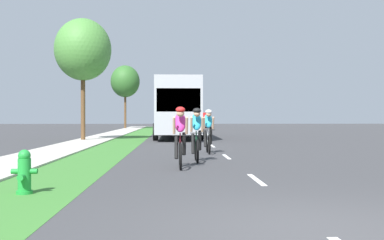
{
  "coord_description": "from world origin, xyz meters",
  "views": [
    {
      "loc": [
        -1.73,
        -5.35,
        1.33
      ],
      "look_at": [
        -0.67,
        22.13,
        1.13
      ],
      "focal_mm": 43.7,
      "sensor_mm": 36.0,
      "label": 1
    }
  ],
  "objects_px": {
    "bus_silver": "(178,106)",
    "street_tree_far": "(125,81)",
    "fire_hydrant_green": "(24,172)",
    "suv_red": "(201,120)",
    "sedan_white": "(180,122)",
    "street_tree_near": "(83,50)",
    "cyclist_lead": "(180,137)",
    "cyclist_distant": "(208,131)",
    "cyclist_trailing": "(197,134)"
  },
  "relations": [
    {
      "from": "cyclist_distant",
      "to": "street_tree_near",
      "type": "bearing_deg",
      "value": 124.39
    },
    {
      "from": "street_tree_far",
      "to": "cyclist_trailing",
      "type": "bearing_deg",
      "value": -80.95
    },
    {
      "from": "cyclist_lead",
      "to": "street_tree_near",
      "type": "xyz_separation_m",
      "value": [
        -5.18,
        13.92,
        4.19
      ]
    },
    {
      "from": "fire_hydrant_green",
      "to": "street_tree_far",
      "type": "height_order",
      "value": "street_tree_far"
    },
    {
      "from": "bus_silver",
      "to": "street_tree_near",
      "type": "distance_m",
      "value": 7.09
    },
    {
      "from": "fire_hydrant_green",
      "to": "suv_red",
      "type": "xyz_separation_m",
      "value": [
        5.8,
        48.11,
        0.58
      ]
    },
    {
      "from": "fire_hydrant_green",
      "to": "street_tree_near",
      "type": "relative_size",
      "value": 0.11
    },
    {
      "from": "cyclist_distant",
      "to": "street_tree_far",
      "type": "distance_m",
      "value": 35.73
    },
    {
      "from": "cyclist_lead",
      "to": "cyclist_distant",
      "type": "xyz_separation_m",
      "value": [
        1.07,
        4.78,
        0.0
      ]
    },
    {
      "from": "fire_hydrant_green",
      "to": "street_tree_far",
      "type": "distance_m",
      "value": 43.93
    },
    {
      "from": "street_tree_near",
      "to": "cyclist_trailing",
      "type": "bearing_deg",
      "value": -65.05
    },
    {
      "from": "fire_hydrant_green",
      "to": "street_tree_near",
      "type": "height_order",
      "value": "street_tree_near"
    },
    {
      "from": "fire_hydrant_green",
      "to": "cyclist_trailing",
      "type": "xyz_separation_m",
      "value": [
        3.23,
        5.65,
        0.44
      ]
    },
    {
      "from": "cyclist_lead",
      "to": "cyclist_distant",
      "type": "distance_m",
      "value": 4.9
    },
    {
      "from": "bus_silver",
      "to": "street_tree_near",
      "type": "height_order",
      "value": "street_tree_near"
    },
    {
      "from": "fire_hydrant_green",
      "to": "cyclist_lead",
      "type": "distance_m",
      "value": 4.82
    },
    {
      "from": "fire_hydrant_green",
      "to": "sedan_white",
      "type": "distance_m",
      "value": 37.77
    },
    {
      "from": "sedan_white",
      "to": "street_tree_near",
      "type": "bearing_deg",
      "value": -105.7
    },
    {
      "from": "bus_silver",
      "to": "street_tree_far",
      "type": "relative_size",
      "value": 1.67
    },
    {
      "from": "cyclist_distant",
      "to": "street_tree_far",
      "type": "xyz_separation_m",
      "value": [
        -6.61,
        34.84,
        4.38
      ]
    },
    {
      "from": "street_tree_near",
      "to": "cyclist_lead",
      "type": "bearing_deg",
      "value": -69.58
    },
    {
      "from": "street_tree_near",
      "to": "bus_silver",
      "type": "bearing_deg",
      "value": 34.99
    },
    {
      "from": "bus_silver",
      "to": "street_tree_near",
      "type": "bearing_deg",
      "value": -145.01
    },
    {
      "from": "cyclist_distant",
      "to": "street_tree_near",
      "type": "height_order",
      "value": "street_tree_near"
    },
    {
      "from": "fire_hydrant_green",
      "to": "street_tree_far",
      "type": "bearing_deg",
      "value": 93.69
    },
    {
      "from": "fire_hydrant_green",
      "to": "street_tree_near",
      "type": "bearing_deg",
      "value": 97.83
    },
    {
      "from": "suv_red",
      "to": "fire_hydrant_green",
      "type": "bearing_deg",
      "value": -96.87
    },
    {
      "from": "bus_silver",
      "to": "suv_red",
      "type": "height_order",
      "value": "bus_silver"
    },
    {
      "from": "cyclist_distant",
      "to": "street_tree_far",
      "type": "bearing_deg",
      "value": 100.75
    },
    {
      "from": "fire_hydrant_green",
      "to": "suv_red",
      "type": "distance_m",
      "value": 48.46
    },
    {
      "from": "suv_red",
      "to": "street_tree_far",
      "type": "relative_size",
      "value": 0.67
    },
    {
      "from": "bus_silver",
      "to": "street_tree_far",
      "type": "xyz_separation_m",
      "value": [
        -5.61,
        22.03,
        3.21
      ]
    },
    {
      "from": "cyclist_lead",
      "to": "street_tree_near",
      "type": "relative_size",
      "value": 0.26
    },
    {
      "from": "cyclist_distant",
      "to": "street_tree_far",
      "type": "height_order",
      "value": "street_tree_far"
    },
    {
      "from": "street_tree_near",
      "to": "sedan_white",
      "type": "bearing_deg",
      "value": 74.3
    },
    {
      "from": "cyclist_trailing",
      "to": "street_tree_near",
      "type": "distance_m",
      "value": 14.12
    },
    {
      "from": "fire_hydrant_green",
      "to": "cyclist_trailing",
      "type": "relative_size",
      "value": 0.44
    },
    {
      "from": "suv_red",
      "to": "bus_silver",
      "type": "bearing_deg",
      "value": -96.45
    },
    {
      "from": "cyclist_lead",
      "to": "sedan_white",
      "type": "relative_size",
      "value": 0.4
    },
    {
      "from": "cyclist_lead",
      "to": "bus_silver",
      "type": "height_order",
      "value": "bus_silver"
    },
    {
      "from": "suv_red",
      "to": "street_tree_near",
      "type": "bearing_deg",
      "value": -105.27
    },
    {
      "from": "cyclist_trailing",
      "to": "street_tree_far",
      "type": "height_order",
      "value": "street_tree_far"
    },
    {
      "from": "suv_red",
      "to": "cyclist_lead",
      "type": "bearing_deg",
      "value": -93.98
    },
    {
      "from": "street_tree_far",
      "to": "bus_silver",
      "type": "bearing_deg",
      "value": -75.71
    },
    {
      "from": "sedan_white",
      "to": "suv_red",
      "type": "bearing_deg",
      "value": 75.56
    },
    {
      "from": "cyclist_lead",
      "to": "cyclist_trailing",
      "type": "bearing_deg",
      "value": 73.51
    },
    {
      "from": "bus_silver",
      "to": "sedan_white",
      "type": "distance_m",
      "value": 16.15
    },
    {
      "from": "street_tree_far",
      "to": "sedan_white",
      "type": "bearing_deg",
      "value": -45.06
    },
    {
      "from": "cyclist_lead",
      "to": "street_tree_far",
      "type": "relative_size",
      "value": 0.25
    },
    {
      "from": "street_tree_near",
      "to": "street_tree_far",
      "type": "relative_size",
      "value": 0.97
    }
  ]
}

